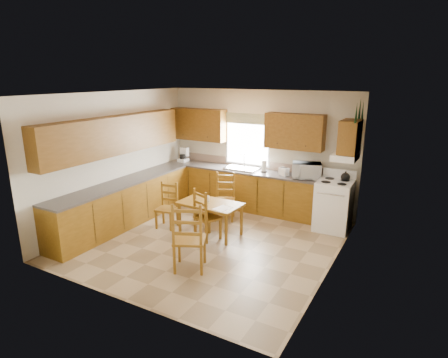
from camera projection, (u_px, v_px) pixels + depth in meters
The scene contains 35 objects.
floor at pixel (209, 240), 7.05m from camera, with size 4.50×4.50×0.00m, color #99805D.
ceiling at pixel (208, 94), 6.32m from camera, with size 4.50×4.50×0.00m, color brown.
wall_left at pixel (116, 158), 7.74m from camera, with size 4.50×4.50×0.00m, color beige.
wall_right at pixel (336, 189), 5.63m from camera, with size 4.50×4.50×0.00m, color beige.
wall_back at pixel (260, 150), 8.58m from camera, with size 4.50×4.50×0.00m, color beige.
wall_front at pixel (117, 209), 4.79m from camera, with size 4.50×4.50×0.00m, color beige.
lower_cab_back at pixel (239, 189), 8.75m from camera, with size 3.75×0.60×0.88m, color brown.
lower_cab_left at pixel (125, 204), 7.72m from camera, with size 0.60×3.60×0.88m, color brown.
counter_back at pixel (239, 170), 8.62m from camera, with size 3.75×0.63×0.04m, color #47413F.
counter_left at pixel (123, 183), 7.59m from camera, with size 0.63×3.60×0.04m, color #47413F.
backsplash at pixel (245, 163), 8.84m from camera, with size 3.75×0.01×0.18m, color #856B5C.
upper_cab_back_left at pixel (199, 124), 9.03m from camera, with size 1.41×0.33×0.75m, color brown.
upper_cab_back_right at pixel (295, 132), 7.90m from camera, with size 1.25×0.33×0.75m, color brown.
upper_cab_left at pixel (114, 135), 7.40m from camera, with size 0.33×3.60×0.75m, color brown.
upper_cab_stove at pixel (350, 137), 6.95m from camera, with size 0.33×0.62×0.62m, color brown.
range_hood at pixel (345, 156), 7.07m from camera, with size 0.44×0.62×0.12m, color white.
window_frame at pixel (247, 140), 8.64m from camera, with size 1.13×0.02×1.18m, color white.
window_pane at pixel (247, 140), 8.63m from camera, with size 1.05×0.01×1.10m, color white.
window_valance at pixel (247, 119), 8.48m from camera, with size 1.19×0.01×0.24m, color #485C32.
sink_basin at pixel (242, 168), 8.58m from camera, with size 0.75×0.45×0.04m, color silver.
pine_decal_a at pixel (356, 112), 6.49m from camera, with size 0.22×0.22×0.36m, color #164322.
pine_decal_b at pixel (360, 109), 6.75m from camera, with size 0.22×0.22×0.36m, color #164322.
pine_decal_c at pixel (363, 110), 7.03m from camera, with size 0.22×0.22×0.36m, color #164322.
stove at pixel (334, 206), 7.45m from camera, with size 0.66×0.68×0.98m, color white.
coffeemaker at pixel (183, 155), 9.30m from camera, with size 0.18×0.22×0.31m, color white.
paper_towel at pixel (264, 166), 8.33m from camera, with size 0.11×0.11×0.26m, color white.
toaster at pixel (284, 172), 8.04m from camera, with size 0.20×0.13×0.17m, color white.
microwave at pixel (306, 170), 7.81m from camera, with size 0.54×0.39×0.33m, color white.
dining_table at pixel (210, 218), 7.27m from camera, with size 1.19×0.68×0.64m, color brown.
chair_near_left at pixel (189, 235), 5.88m from camera, with size 0.48×0.46×1.15m, color brown.
chair_near_right at pixel (208, 214), 7.01m from camera, with size 0.41×0.39×0.98m, color brown.
chair_far_left at pixel (167, 206), 7.54m from camera, with size 0.38×0.37×0.92m, color brown.
chair_far_right at pixel (225, 197), 7.96m from camera, with size 0.42×0.40×1.00m, color brown.
table_paper at pixel (222, 208), 6.88m from camera, with size 0.23×0.31×0.00m, color white.
table_card at pixel (207, 199), 7.22m from camera, with size 0.10×0.02×0.13m, color white.
Camera 1 is at (3.40, -5.52, 3.01)m, focal length 30.00 mm.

